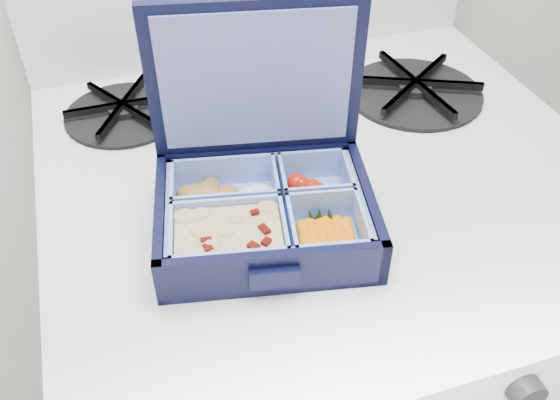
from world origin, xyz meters
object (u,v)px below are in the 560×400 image
object	(u,v)px
stove	(309,385)
burner_grate	(415,86)
fork	(309,154)
bento_box	(265,215)

from	to	relation	value
stove	burner_grate	world-z (taller)	burner_grate
burner_grate	fork	xyz separation A→B (m)	(-0.18, -0.09, -0.01)
fork	burner_grate	bearing A→B (deg)	58.92
stove	fork	xyz separation A→B (m)	(-0.01, 0.00, 0.49)
bento_box	stove	bearing A→B (deg)	57.69
burner_grate	stove	bearing A→B (deg)	-151.93
bento_box	fork	size ratio (longest dim) A/B	1.14
stove	fork	world-z (taller)	fork
stove	bento_box	size ratio (longest dim) A/B	4.56
stove	burner_grate	size ratio (longest dim) A/B	5.35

